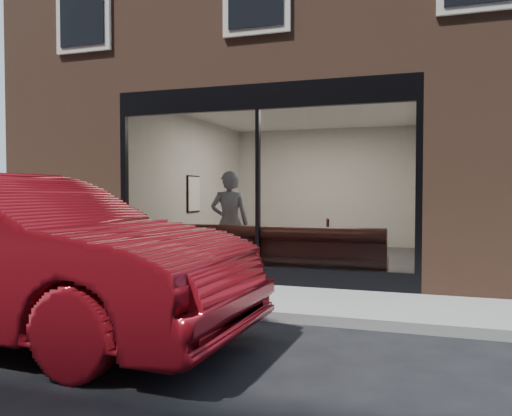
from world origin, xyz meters
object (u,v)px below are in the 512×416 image
(cafe_table_left, at_px, (238,233))
(parked_car, at_px, (12,255))
(cafe_table_right, at_px, (330,232))
(cafe_chair_left, at_px, (215,253))
(banquette, at_px, (265,267))
(cafe_chair_right, at_px, (318,254))
(person, at_px, (230,223))

(cafe_table_left, height_order, parked_car, parked_car)
(cafe_table_right, distance_m, cafe_chair_left, 2.44)
(banquette, xyz_separation_m, cafe_chair_left, (-1.49, 1.38, 0.01))
(banquette, distance_m, cafe_table_right, 1.60)
(cafe_table_left, distance_m, parked_car, 4.53)
(banquette, distance_m, cafe_table_left, 1.02)
(cafe_table_left, relative_size, parked_car, 0.13)
(cafe_table_right, bearing_deg, banquette, -125.91)
(parked_car, bearing_deg, cafe_table_left, -8.66)
(cafe_table_left, height_order, cafe_table_right, cafe_table_left)
(cafe_table_left, bearing_deg, cafe_chair_left, 134.23)
(cafe_chair_right, bearing_deg, parked_car, 57.32)
(banquette, bearing_deg, cafe_table_left, 141.34)
(parked_car, bearing_deg, banquette, -19.37)
(cafe_table_left, distance_m, cafe_chair_left, 1.26)
(cafe_table_left, relative_size, cafe_chair_right, 1.53)
(banquette, xyz_separation_m, person, (-0.76, 0.31, 0.71))
(banquette, xyz_separation_m, cafe_chair_right, (0.54, 1.88, 0.01))
(person, height_order, cafe_chair_left, person)
(person, height_order, cafe_table_right, person)
(person, relative_size, cafe_chair_left, 4.39)
(cafe_table_left, relative_size, cafe_chair_left, 1.60)
(banquette, bearing_deg, parked_car, -111.74)
(person, bearing_deg, cafe_table_left, -121.77)
(cafe_table_left, distance_m, cafe_chair_right, 1.88)
(cafe_table_left, bearing_deg, cafe_chair_right, 47.39)
(banquette, bearing_deg, cafe_chair_left, 137.30)
(parked_car, bearing_deg, cafe_chair_right, -17.53)
(banquette, relative_size, cafe_table_right, 6.20)
(cafe_chair_left, bearing_deg, cafe_chair_right, 173.37)
(cafe_table_right, xyz_separation_m, cafe_chair_left, (-2.39, 0.15, -0.50))
(cafe_table_right, bearing_deg, cafe_chair_left, 176.43)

